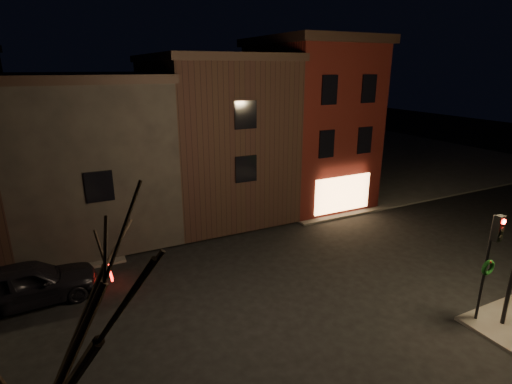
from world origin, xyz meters
TOP-DOWN VIEW (x-y plane):
  - ground at (0.00, 0.00)m, footprint 120.00×120.00m
  - sidewalk_far_right at (20.00, 20.00)m, footprint 30.00×30.00m
  - corner_building at (8.00, 9.47)m, footprint 6.50×8.50m
  - row_building_a at (1.50, 10.50)m, footprint 7.30×10.30m
  - row_building_b at (-5.75, 10.50)m, footprint 7.80×10.30m
  - traffic_signal at (5.60, -5.51)m, footprint 0.58×0.38m
  - bare_tree_left at (-8.00, -7.00)m, footprint 5.60×5.60m
  - parked_car_a at (-8.92, 3.12)m, footprint 5.16×2.31m

SIDE VIEW (x-z plane):
  - ground at x=0.00m, z-range 0.00..0.00m
  - sidewalk_far_right at x=20.00m, z-range 0.00..0.12m
  - parked_car_a at x=-8.92m, z-range 0.00..1.72m
  - traffic_signal at x=5.60m, z-range 0.78..4.83m
  - row_building_b at x=-5.75m, z-range 0.13..8.53m
  - row_building_a at x=1.50m, z-range 0.13..9.53m
  - corner_building at x=8.00m, z-range 0.15..10.65m
  - bare_tree_left at x=-8.00m, z-range 1.68..9.18m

